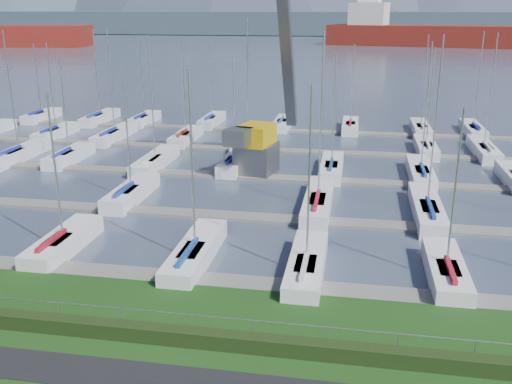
# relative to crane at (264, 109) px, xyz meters

# --- Properties ---
(path) EXTENTS (160.00, 2.00, 0.04)m
(path) POSITION_rel_crane_xyz_m (2.15, -31.32, -5.32)
(path) COLOR black
(path) RESTS_ON grass
(water) EXTENTS (800.00, 540.00, 0.20)m
(water) POSITION_rel_crane_xyz_m (2.15, 231.68, -5.73)
(water) COLOR #434D63
(hedge) EXTENTS (80.00, 0.70, 0.70)m
(hedge) POSITION_rel_crane_xyz_m (2.15, -28.72, -4.98)
(hedge) COLOR black
(hedge) RESTS_ON grass
(fence) EXTENTS (80.00, 0.04, 0.04)m
(fence) POSITION_rel_crane_xyz_m (2.15, -28.32, -4.13)
(fence) COLOR #919398
(fence) RESTS_ON grass
(foothill) EXTENTS (900.00, 80.00, 12.00)m
(foothill) POSITION_rel_crane_xyz_m (2.15, 301.68, 0.67)
(foothill) COLOR #3B4C57
(foothill) RESTS_ON water
(docks) EXTENTS (90.00, 41.60, 0.25)m
(docks) POSITION_rel_crane_xyz_m (2.15, -2.32, -5.55)
(docks) COLOR gray
(docks) RESTS_ON water
(crane) EXTENTS (4.96, 13.42, 22.35)m
(crane) POSITION_rel_crane_xyz_m (0.00, 0.00, 0.00)
(crane) COLOR #585A5F
(crane) RESTS_ON water
(cargo_ship_mid) EXTENTS (101.56, 38.81, 21.50)m
(cargo_ship_mid) POSITION_rel_crane_xyz_m (41.28, 187.24, -1.79)
(cargo_ship_mid) COLOR maroon
(cargo_ship_mid) RESTS_ON water
(sailboat_fleet) EXTENTS (76.29, 49.19, 13.47)m
(sailboat_fleet) POSITION_rel_crane_xyz_m (0.37, 0.03, 0.07)
(sailboat_fleet) COLOR #1A4092
(sailboat_fleet) RESTS_ON water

